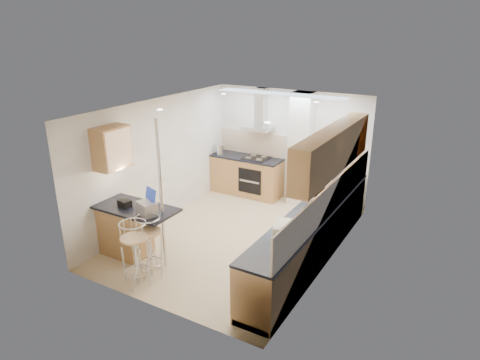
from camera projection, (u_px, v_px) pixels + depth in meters
The scene contains 16 objects.
ground at pixel (236, 238), 8.14m from camera, with size 4.80×4.80×0.00m, color #D0B58A.
room_shell at pixel (262, 158), 7.76m from camera, with size 3.64×4.84×2.51m.
right_counter at pixel (312, 234), 7.28m from camera, with size 0.63×4.40×0.92m.
back_counter at pixel (247, 175), 10.14m from camera, with size 1.70×0.63×0.92m.
peninsula at pixel (137, 232), 7.32m from camera, with size 1.47×0.72×0.94m.
microwave at pixel (321, 200), 7.14m from camera, with size 0.50×0.34×0.28m, color silver.
laptop at pixel (147, 208), 6.85m from camera, with size 0.32×0.24×0.22m, color #ACAEB5.
bag at pixel (125, 203), 7.17m from camera, with size 0.21×0.15×0.12m, color black.
bar_stool_near at pixel (135, 254), 6.50m from camera, with size 0.44×0.44×1.07m, color tan, non-canonical shape.
bar_stool_end at pixel (150, 247), 6.74m from camera, with size 0.43×0.43×1.04m, color tan, non-canonical shape.
jar_a at pixel (328, 186), 7.91m from camera, with size 0.12×0.12×0.19m, color silver.
jar_b at pixel (344, 179), 8.29m from camera, with size 0.11×0.11×0.15m, color silver.
jar_c at pixel (303, 225), 6.36m from camera, with size 0.14×0.14×0.18m, color #ADA28A.
jar_d at pixel (298, 224), 6.44m from camera, with size 0.10×0.10×0.14m, color silver.
bread_bin at pixel (286, 231), 6.15m from camera, with size 0.32×0.41×0.22m, color silver.
kettle at pixel (220, 150), 10.09m from camera, with size 0.16×0.16×0.24m, color silver.
Camera 1 is at (3.70, -6.26, 3.81)m, focal length 32.00 mm.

